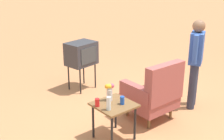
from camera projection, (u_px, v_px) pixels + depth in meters
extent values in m
plane|color=#C17A4C|center=(145.00, 115.00, 5.16)|extent=(60.00, 60.00, 0.00)
cylinder|color=brown|center=(149.00, 102.00, 5.42)|extent=(0.05, 0.05, 0.22)
cylinder|color=brown|center=(127.00, 110.00, 5.10)|extent=(0.05, 0.05, 0.22)
cylinder|color=brown|center=(171.00, 112.00, 5.02)|extent=(0.05, 0.05, 0.22)
cylinder|color=brown|center=(149.00, 122.00, 4.71)|extent=(0.05, 0.05, 0.22)
cube|color=#9E4C47|center=(149.00, 100.00, 4.99)|extent=(0.77, 0.77, 0.20)
cube|color=#9E4C47|center=(165.00, 83.00, 4.62)|extent=(0.76, 0.17, 0.64)
cube|color=#9E4C47|center=(163.00, 84.00, 5.10)|extent=(0.15, 0.69, 0.26)
cube|color=#9E4C47|center=(136.00, 93.00, 4.73)|extent=(0.15, 0.69, 0.26)
cylinder|color=black|center=(116.00, 112.00, 4.67)|extent=(0.04, 0.04, 0.56)
cylinder|color=black|center=(93.00, 121.00, 4.40)|extent=(0.04, 0.04, 0.56)
cylinder|color=black|center=(135.00, 123.00, 4.34)|extent=(0.04, 0.04, 0.56)
cylinder|color=black|center=(112.00, 133.00, 4.07)|extent=(0.04, 0.04, 0.56)
cube|color=brown|center=(114.00, 105.00, 4.27)|extent=(0.56, 0.56, 0.03)
cylinder|color=black|center=(80.00, 81.00, 5.94)|extent=(0.03, 0.03, 0.55)
cylinder|color=black|center=(95.00, 76.00, 6.25)|extent=(0.03, 0.03, 0.55)
cylinder|color=black|center=(69.00, 77.00, 6.16)|extent=(0.03, 0.03, 0.55)
cylinder|color=black|center=(84.00, 72.00, 6.48)|extent=(0.03, 0.03, 0.55)
cube|color=#333338|center=(81.00, 53.00, 6.04)|extent=(0.66, 0.53, 0.48)
cube|color=#383D3F|center=(89.00, 56.00, 5.90)|extent=(0.42, 0.08, 0.34)
cylinder|color=#2D3347|center=(194.00, 83.00, 5.45)|extent=(0.14, 0.14, 0.86)
cylinder|color=#2D3347|center=(192.00, 87.00, 5.27)|extent=(0.14, 0.14, 0.86)
cube|color=#3356A8|center=(197.00, 48.00, 5.12)|extent=(0.42, 0.37, 0.56)
cylinder|color=#3356A8|center=(198.00, 43.00, 5.32)|extent=(0.09, 0.09, 0.50)
cylinder|color=#3356A8|center=(195.00, 50.00, 4.90)|extent=(0.09, 0.09, 0.50)
sphere|color=brown|center=(199.00, 26.00, 4.99)|extent=(0.22, 0.22, 0.22)
cylinder|color=silver|center=(109.00, 103.00, 4.05)|extent=(0.06, 0.06, 0.20)
cylinder|color=blue|center=(122.00, 100.00, 4.24)|extent=(0.07, 0.07, 0.12)
cylinder|color=red|center=(97.00, 102.00, 4.17)|extent=(0.07, 0.07, 0.12)
cylinder|color=silver|center=(110.00, 95.00, 4.35)|extent=(0.09, 0.09, 0.18)
sphere|color=yellow|center=(109.00, 86.00, 4.31)|extent=(0.07, 0.07, 0.07)
sphere|color=#E04C66|center=(112.00, 86.00, 4.32)|extent=(0.07, 0.07, 0.07)
sphere|color=orange|center=(107.00, 86.00, 4.30)|extent=(0.07, 0.07, 0.07)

